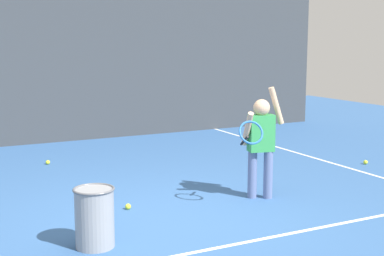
{
  "coord_description": "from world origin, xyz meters",
  "views": [
    {
      "loc": [
        -2.22,
        -4.98,
        1.89
      ],
      "look_at": [
        0.7,
        0.77,
        0.85
      ],
      "focal_mm": 50.76,
      "sensor_mm": 36.0,
      "label": 1
    }
  ],
  "objects_px": {
    "tennis_ball_3": "(128,207)",
    "tennis_ball_6": "(366,162)",
    "ball_hopper": "(95,217)",
    "tennis_player": "(261,139)",
    "tennis_ball_1": "(259,146)",
    "tennis_ball_2": "(48,162)"
  },
  "relations": [
    {
      "from": "tennis_ball_2",
      "to": "tennis_ball_3",
      "type": "bearing_deg",
      "value": -83.37
    },
    {
      "from": "tennis_player",
      "to": "tennis_ball_6",
      "type": "xyz_separation_m",
      "value": [
        2.49,
        0.78,
        -0.69
      ]
    },
    {
      "from": "ball_hopper",
      "to": "tennis_ball_6",
      "type": "distance_m",
      "value": 4.94
    },
    {
      "from": "tennis_ball_1",
      "to": "tennis_ball_6",
      "type": "xyz_separation_m",
      "value": [
        0.72,
        -1.86,
        0.0
      ]
    },
    {
      "from": "tennis_player",
      "to": "tennis_ball_6",
      "type": "height_order",
      "value": "tennis_player"
    },
    {
      "from": "tennis_player",
      "to": "tennis_ball_1",
      "type": "xyz_separation_m",
      "value": [
        1.77,
        2.64,
        -0.69
      ]
    },
    {
      "from": "tennis_ball_3",
      "to": "tennis_ball_6",
      "type": "bearing_deg",
      "value": 6.67
    },
    {
      "from": "tennis_ball_2",
      "to": "tennis_ball_3",
      "type": "height_order",
      "value": "same"
    },
    {
      "from": "tennis_ball_2",
      "to": "tennis_ball_6",
      "type": "xyz_separation_m",
      "value": [
        4.38,
        -2.23,
        0.0
      ]
    },
    {
      "from": "tennis_ball_6",
      "to": "tennis_ball_1",
      "type": "bearing_deg",
      "value": 111.25
    },
    {
      "from": "tennis_player",
      "to": "tennis_ball_2",
      "type": "bearing_deg",
      "value": 135.59
    },
    {
      "from": "tennis_player",
      "to": "tennis_ball_2",
      "type": "xyz_separation_m",
      "value": [
        -1.89,
        3.01,
        -0.69
      ]
    },
    {
      "from": "ball_hopper",
      "to": "tennis_player",
      "type": "bearing_deg",
      "value": 15.4
    },
    {
      "from": "tennis_player",
      "to": "tennis_ball_3",
      "type": "xyz_separation_m",
      "value": [
        -1.57,
        0.31,
        -0.69
      ]
    },
    {
      "from": "ball_hopper",
      "to": "tennis_ball_1",
      "type": "xyz_separation_m",
      "value": [
        4.01,
        3.26,
        -0.26
      ]
    },
    {
      "from": "tennis_player",
      "to": "tennis_ball_1",
      "type": "relative_size",
      "value": 20.46
    },
    {
      "from": "tennis_ball_6",
      "to": "tennis_ball_2",
      "type": "bearing_deg",
      "value": 153.08
    },
    {
      "from": "tennis_ball_1",
      "to": "tennis_ball_3",
      "type": "relative_size",
      "value": 1.0
    },
    {
      "from": "tennis_ball_3",
      "to": "ball_hopper",
      "type": "bearing_deg",
      "value": -125.69
    },
    {
      "from": "tennis_ball_3",
      "to": "tennis_ball_6",
      "type": "distance_m",
      "value": 4.1
    },
    {
      "from": "tennis_ball_2",
      "to": "tennis_ball_3",
      "type": "distance_m",
      "value": 2.72
    },
    {
      "from": "tennis_ball_1",
      "to": "tennis_ball_2",
      "type": "relative_size",
      "value": 1.0
    }
  ]
}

